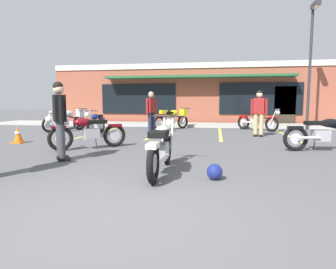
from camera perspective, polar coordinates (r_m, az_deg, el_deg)
ground_plane at (r=7.07m, az=0.60°, el=-3.76°), size 80.00×80.00×0.00m
sidewalk_kerb at (r=15.30m, az=5.45°, el=1.92°), size 22.00×1.80×0.14m
brick_storefront_building at (r=19.02m, az=6.33°, el=7.74°), size 17.00×6.25×3.43m
painted_stall_lines at (r=11.73m, az=4.19°, el=0.27°), size 7.57×4.80×0.01m
motorcycle_foreground_classic at (r=5.10m, az=-1.32°, el=-2.43°), size 0.66×2.11×0.98m
motorcycle_red_sportbike at (r=13.39m, az=1.05°, el=3.29°), size 1.55×1.74×0.98m
motorcycle_black_cruiser at (r=8.01m, az=-15.56°, el=0.54°), size 1.76×1.53×0.98m
motorcycle_silver_naked at (r=13.31m, az=-19.26°, el=2.92°), size 1.31×1.89×0.98m
motorcycle_blue_standard at (r=8.38m, az=28.58°, el=0.24°), size 2.10×0.74×0.98m
motorcycle_green_cafe_racer at (r=13.42m, az=17.25°, el=2.73°), size 1.72×1.57×0.98m
motorcycle_orange_scrambler at (r=11.17m, az=-14.05°, el=2.16°), size 0.68×2.11×0.98m
person_in_black_shirt at (r=11.60m, az=-3.30°, el=4.90°), size 0.40×0.58×1.68m
person_by_back_row at (r=6.52m, az=-20.58°, el=3.40°), size 0.45×0.53×1.68m
person_near_building at (r=11.00m, az=17.51°, el=4.54°), size 0.60×0.36×1.68m
helmet_on_pavement at (r=4.75m, az=9.18°, el=-7.27°), size 0.26×0.26×0.26m
traffic_cone at (r=10.00m, az=-27.46°, el=-0.01°), size 0.34×0.34×0.53m
parking_lot_lamp_post at (r=14.78m, az=26.44°, el=14.51°), size 0.24×0.76×5.50m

